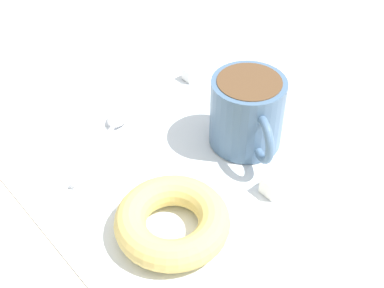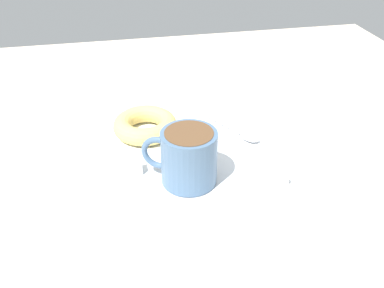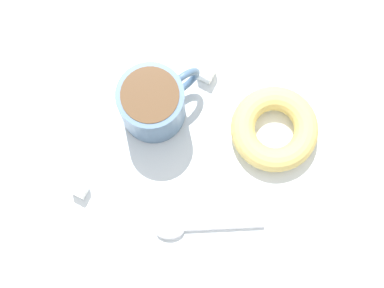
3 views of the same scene
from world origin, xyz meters
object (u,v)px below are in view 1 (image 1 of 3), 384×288
Objects in this scene: spoon at (111,128)px; sugar_cube_extra at (190,74)px; donut at (172,221)px; sugar_cube at (272,186)px; coffee_cup at (248,112)px.

spoon is 13.94cm from sugar_cube_extra.
spoon is at bearing 7.56° from sugar_cube_extra.
donut is 5.76× the size of sugar_cube.
coffee_cup is at bearing 132.19° from spoon.
sugar_cube_extra is (-3.34, -13.38, -3.43)cm from coffee_cup.
donut is at bearing -13.93° from sugar_cube.
sugar_cube is at bearing 71.51° from sugar_cube_extra.
coffee_cup is 0.87× the size of spoon.
donut reaches higher than spoon.
spoon is (10.47, -11.55, -3.85)cm from coffee_cup.
coffee_cup is at bearing 75.97° from sugar_cube_extra.
sugar_cube is (-6.87, 18.94, 0.56)cm from spoon.
coffee_cup is 14.21cm from sugar_cube_extra.
spoon is at bearing -47.81° from coffee_cup.
sugar_cube reaches higher than spoon.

